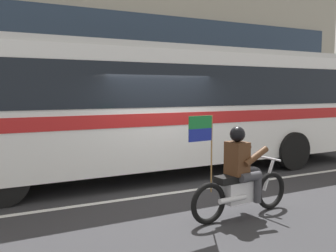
% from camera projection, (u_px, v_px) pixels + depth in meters
% --- Properties ---
extents(ground_plane, '(60.00, 60.00, 0.00)m').
position_uv_depth(ground_plane, '(159.00, 187.00, 8.35)').
color(ground_plane, '#2B2B2D').
extents(sidewalk_curb, '(28.00, 3.80, 0.15)m').
position_uv_depth(sidewalk_curb, '(97.00, 150.00, 12.89)').
color(sidewalk_curb, '#A39E93').
rests_on(sidewalk_curb, ground_plane).
extents(lane_center_stripe, '(26.60, 0.14, 0.01)m').
position_uv_depth(lane_center_stripe, '(171.00, 193.00, 7.81)').
color(lane_center_stripe, silver).
rests_on(lane_center_stripe, ground_plane).
extents(transit_bus, '(12.50, 2.82, 3.22)m').
position_uv_depth(transit_bus, '(161.00, 101.00, 9.50)').
color(transit_bus, white).
rests_on(transit_bus, ground_plane).
extents(motorcycle_with_rider, '(2.19, 0.65, 1.78)m').
position_uv_depth(motorcycle_with_rider, '(241.00, 178.00, 6.32)').
color(motorcycle_with_rider, black).
rests_on(motorcycle_with_rider, ground_plane).
extents(fire_hydrant, '(0.22, 0.30, 0.75)m').
position_uv_depth(fire_hydrant, '(52.00, 146.00, 11.01)').
color(fire_hydrant, '#4C8C3F').
rests_on(fire_hydrant, sidewalk_curb).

